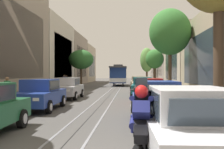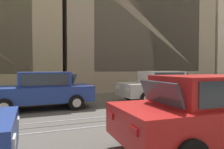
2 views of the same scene
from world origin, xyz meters
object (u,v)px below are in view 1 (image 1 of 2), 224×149
fire_hydrant (18,100)px  parked_car_teal_fourth_right (143,87)px  motorcycle_with_rider (142,120)px  parked_car_white_near_right (189,126)px  pedestrian_crossing_far (66,81)px  parked_car_blue_second_left (40,94)px  parked_car_silver_mid_left (67,88)px  street_tree_kerb_right_second (170,32)px  parked_car_blue_second_right (156,101)px  street_tree_kerb_right_fourth (147,60)px  parked_car_red_mid_right (150,91)px  pedestrian_on_left_pavement (7,89)px  parked_car_beige_sixth_right (138,82)px  street_tree_kerb_left_second (81,60)px  parked_car_beige_fifth_right (141,84)px  cable_car_trolley (119,75)px  street_tree_kerb_right_mid (155,60)px  pedestrian_on_right_pavement (64,81)px

fire_hydrant → parked_car_teal_fourth_right: bearing=48.4°
parked_car_teal_fourth_right → motorcycle_with_rider: (-0.88, -16.29, 0.13)m
parked_car_white_near_right → pedestrian_crossing_far: pedestrian_crossing_far is taller
parked_car_blue_second_left → fire_hydrant: (-1.38, 0.44, -0.38)m
parked_car_silver_mid_left → street_tree_kerb_right_second: (8.26, 3.80, 4.75)m
parked_car_silver_mid_left → parked_car_blue_second_right: bearing=-57.0°
parked_car_white_near_right → street_tree_kerb_right_fourth: 45.43m
parked_car_red_mid_right → parked_car_white_near_right: bearing=-90.4°
parked_car_blue_second_right → pedestrian_crossing_far: 24.82m
motorcycle_with_rider → parked_car_teal_fourth_right: bearing=86.9°
pedestrian_on_left_pavement → parked_car_silver_mid_left: bearing=60.3°
fire_hydrant → parked_car_silver_mid_left: bearing=76.3°
parked_car_beige_sixth_right → parked_car_blue_second_right: bearing=-90.1°
street_tree_kerb_right_second → street_tree_kerb_right_fourth: 27.80m
street_tree_kerb_left_second → parked_car_silver_mid_left: bearing=-82.5°
pedestrian_crossing_far → parked_car_silver_mid_left: bearing=-75.7°
parked_car_blue_second_left → parked_car_beige_fifth_right: size_ratio=1.00×
parked_car_beige_fifth_right → motorcycle_with_rider: size_ratio=2.35×
fire_hydrant → parked_car_beige_fifth_right: bearing=62.4°
parked_car_teal_fourth_right → cable_car_trolley: (-2.82, 19.20, 0.86)m
street_tree_kerb_right_mid → pedestrian_on_left_pavement: (-10.83, -22.39, -2.99)m
parked_car_silver_mid_left → pedestrian_on_left_pavement: 5.07m
motorcycle_with_rider → fire_hydrant: 10.36m
parked_car_red_mid_right → parked_car_teal_fourth_right: (-0.15, 5.25, 0.00)m
parked_car_blue_second_left → cable_car_trolley: 27.85m
parked_car_silver_mid_left → fire_hydrant: bearing=-103.7°
parked_car_silver_mid_left → cable_car_trolley: size_ratio=0.48×
parked_car_red_mid_right → parked_car_teal_fourth_right: size_ratio=0.99×
parked_car_beige_fifth_right → motorcycle_with_rider: 22.09m
parked_car_beige_sixth_right → street_tree_kerb_left_second: size_ratio=0.81×
street_tree_kerb_right_mid → parked_car_beige_sixth_right: bearing=-119.8°
parked_car_blue_second_left → parked_car_beige_fifth_right: bearing=67.7°
street_tree_kerb_right_second → parked_car_white_near_right: bearing=-97.8°
street_tree_kerb_right_mid → parked_car_blue_second_left: bearing=-109.1°
parked_car_red_mid_right → parked_car_beige_fifth_right: same height
parked_car_white_near_right → pedestrian_on_right_pavement: 27.71m
pedestrian_crossing_far → fire_hydrant: pedestrian_crossing_far is taller
parked_car_silver_mid_left → parked_car_beige_sixth_right: same height
street_tree_kerb_right_mid → motorcycle_with_rider: street_tree_kerb_right_mid is taller
parked_car_blue_second_right → cable_car_trolley: (-2.76, 30.53, 0.86)m
parked_car_white_near_right → motorcycle_with_rider: bearing=-170.7°
parked_car_beige_fifth_right → parked_car_blue_second_right: bearing=-90.4°
parked_car_white_near_right → parked_car_red_mid_right: 10.88m
cable_car_trolley → parked_car_beige_sixth_right: bearing=-71.0°
pedestrian_on_right_pavement → pedestrian_crossing_far: size_ratio=1.03×
parked_car_red_mid_right → parked_car_beige_sixth_right: size_ratio=1.00×
parked_car_silver_mid_left → street_tree_kerb_right_second: size_ratio=0.57×
parked_car_beige_sixth_right → pedestrian_on_left_pavement: (-8.28, -17.95, 0.15)m
parked_car_beige_fifth_right → pedestrian_on_left_pavement: bearing=-123.4°
parked_car_silver_mid_left → parked_car_beige_sixth_right: (5.78, 13.55, 0.00)m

